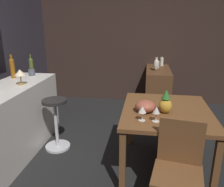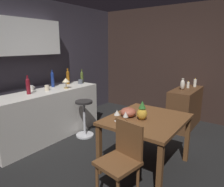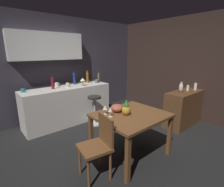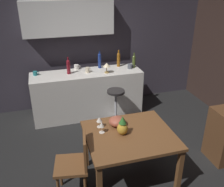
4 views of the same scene
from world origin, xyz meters
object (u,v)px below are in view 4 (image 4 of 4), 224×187
pineapple_centerpiece (122,127)px  cup_slate (130,66)px  wine_bottle_amber (119,59)px  cup_cream (87,70)px  fruit_bowl (117,121)px  dining_table (129,140)px  wine_glass_right (99,120)px  counter_lamp (107,65)px  cup_white (76,67)px  bar_stool (116,107)px  chair_near_window (76,162)px  wine_bottle_cobalt (100,60)px  cup_teal (35,73)px  wine_glass_left (102,125)px  wine_bottle_ruby (68,66)px  wine_bottle_olive (134,61)px

pineapple_centerpiece → cup_slate: pineapple_centerpiece is taller
wine_bottle_amber → cup_cream: wine_bottle_amber is taller
fruit_bowl → dining_table: bearing=-67.6°
dining_table → cup_cream: size_ratio=9.86×
wine_glass_right → counter_lamp: 1.63m
wine_glass_right → cup_white: cup_white is taller
bar_stool → counter_lamp: (-0.06, 0.39, 0.67)m
chair_near_window → wine_bottle_cobalt: size_ratio=2.61×
bar_stool → cup_teal: bearing=154.9°
dining_table → cup_teal: cup_teal is taller
counter_lamp → wine_glass_left: bearing=-107.1°
dining_table → pineapple_centerpiece: (-0.09, 0.03, 0.20)m
dining_table → cup_slate: cup_slate is taller
fruit_bowl → counter_lamp: counter_lamp is taller
wine_bottle_ruby → cup_cream: size_ratio=2.85×
cup_slate → counter_lamp: 0.53m
wine_bottle_ruby → wine_bottle_olive: (1.29, 0.01, -0.01)m
cup_teal → wine_glass_right: bearing=-66.2°
wine_bottle_olive → wine_bottle_cobalt: (-0.66, 0.16, 0.02)m
chair_near_window → wine_glass_right: wine_glass_right is taller
wine_bottle_amber → wine_glass_right: bearing=-114.5°
bar_stool → counter_lamp: 0.78m
dining_table → wine_bottle_amber: size_ratio=3.34×
wine_bottle_amber → cup_teal: 1.63m
wine_bottle_ruby → wine_glass_right: bearing=-83.9°
wine_bottle_olive → cup_slate: bearing=-153.7°
fruit_bowl → counter_lamp: size_ratio=1.10×
fruit_bowl → wine_bottle_cobalt: size_ratio=0.64×
wine_bottle_olive → cup_teal: bearing=177.6°
counter_lamp → wine_glass_right: bearing=-108.4°
bar_stool → wine_bottle_cobalt: size_ratio=2.06×
wine_glass_right → cup_teal: 1.95m
wine_bottle_amber → chair_near_window: bearing=-119.2°
wine_bottle_cobalt → pineapple_centerpiece: bearing=-95.8°
wine_glass_left → wine_bottle_cobalt: wine_bottle_cobalt is taller
wine_glass_right → wine_bottle_ruby: 1.71m
wine_bottle_ruby → cup_cream: wine_bottle_ruby is taller
dining_table → pineapple_centerpiece: size_ratio=4.32×
wine_bottle_olive → cup_white: size_ratio=2.37×
wine_bottle_cobalt → wine_bottle_olive: bearing=-13.2°
pineapple_centerpiece → fruit_bowl: (-0.01, 0.21, -0.05)m
wine_bottle_cobalt → counter_lamp: size_ratio=1.71×
counter_lamp → chair_near_window: bearing=-115.4°
cup_white → chair_near_window: bearing=-99.4°
wine_glass_right → wine_bottle_amber: wine_bottle_amber is taller
wine_bottle_cobalt → wine_bottle_amber: size_ratio=1.02×
wine_glass_left → wine_bottle_ruby: bearing=95.6°
pineapple_centerpiece → wine_bottle_olive: bearing=65.8°
bar_stool → fruit_bowl: (-0.34, -1.17, 0.43)m
chair_near_window → wine_bottle_amber: (1.21, 2.16, 0.56)m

